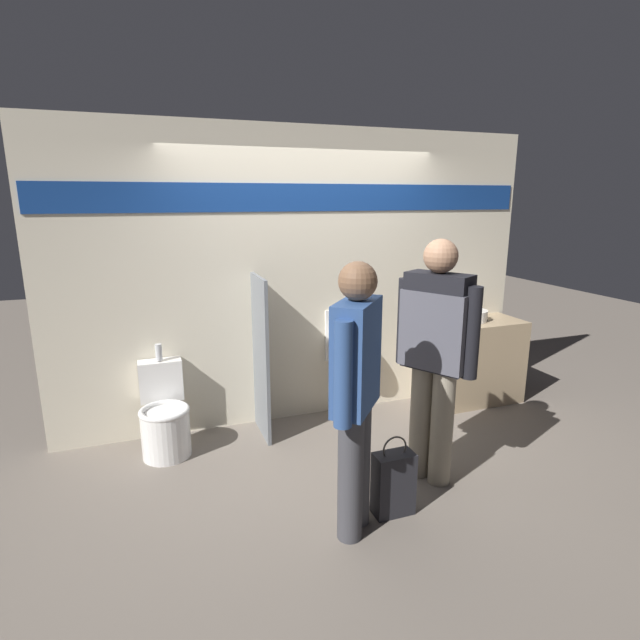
{
  "coord_description": "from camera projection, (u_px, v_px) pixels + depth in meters",
  "views": [
    {
      "loc": [
        -1.43,
        -3.76,
        2.08
      ],
      "look_at": [
        0.0,
        0.17,
        1.05
      ],
      "focal_mm": 28.0,
      "sensor_mm": 36.0,
      "label": 1
    }
  ],
  "objects": [
    {
      "name": "divider_near_counter",
      "position": [
        261.0,
        358.0,
        4.36
      ],
      "size": [
        0.03,
        0.51,
        1.44
      ],
      "color": "slate",
      "rests_on": "ground_plane"
    },
    {
      "name": "sink_basin",
      "position": [
        470.0,
        315.0,
        5.09
      ],
      "size": [
        0.34,
        0.34,
        0.25
      ],
      "color": "white",
      "rests_on": "sink_counter"
    },
    {
      "name": "cell_phone",
      "position": [
        459.0,
        325.0,
        4.89
      ],
      "size": [
        0.07,
        0.14,
        0.01
      ],
      "color": "black",
      "rests_on": "sink_counter"
    },
    {
      "name": "ground_plane",
      "position": [
        327.0,
        439.0,
        4.41
      ],
      "size": [
        16.0,
        16.0,
        0.0
      ],
      "primitive_type": "plane",
      "color": "#70665B"
    },
    {
      "name": "toilet",
      "position": [
        165.0,
        419.0,
        4.13
      ],
      "size": [
        0.4,
        0.57,
        0.89
      ],
      "color": "white",
      "rests_on": "ground_plane"
    },
    {
      "name": "urinal_near_counter",
      "position": [
        344.0,
        345.0,
        4.74
      ],
      "size": [
        0.31,
        0.29,
        1.09
      ],
      "color": "silver",
      "rests_on": "ground_plane"
    },
    {
      "name": "sink_counter",
      "position": [
        474.0,
        361.0,
        5.18
      ],
      "size": [
        0.95,
        0.5,
        0.86
      ],
      "color": "tan",
      "rests_on": "ground_plane"
    },
    {
      "name": "display_wall",
      "position": [
        304.0,
        277.0,
        4.63
      ],
      "size": [
        4.56,
        0.07,
        2.7
      ],
      "color": "beige",
      "rests_on": "ground_plane"
    },
    {
      "name": "person_with_lanyard",
      "position": [
        356.0,
        390.0,
        2.99
      ],
      "size": [
        0.43,
        0.48,
        1.73
      ],
      "rotation": [
        0.0,
        0.0,
        0.86
      ],
      "color": "#3D3D42",
      "rests_on": "ground_plane"
    },
    {
      "name": "shopping_bag",
      "position": [
        393.0,
        483.0,
        3.33
      ],
      "size": [
        0.27,
        0.15,
        0.57
      ],
      "color": "#232328",
      "rests_on": "ground_plane"
    },
    {
      "name": "person_in_vest",
      "position": [
        436.0,
        346.0,
        3.56
      ],
      "size": [
        0.44,
        0.56,
        1.81
      ],
      "rotation": [
        0.0,
        0.0,
        2.09
      ],
      "color": "gray",
      "rests_on": "ground_plane"
    }
  ]
}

